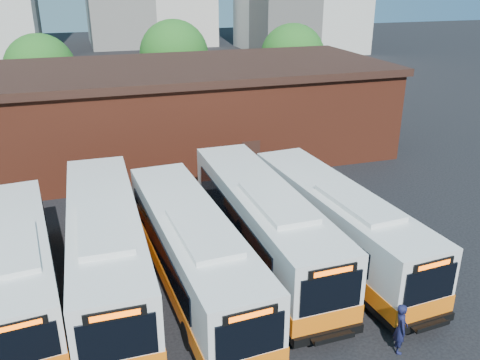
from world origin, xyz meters
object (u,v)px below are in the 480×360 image
object	(u,v)px
bus_midwest	(193,255)
transit_worker	(401,328)
bus_west	(106,250)
bus_east	(336,225)
bus_mideast	(262,226)
bus_farwest	(20,268)

from	to	relation	value
bus_midwest	transit_worker	size ratio (longest dim) A/B	6.91
bus_west	bus_east	size ratio (longest dim) A/B	1.06
bus_mideast	transit_worker	size ratio (longest dim) A/B	7.12
bus_west	bus_east	distance (m)	10.22
bus_farwest	bus_west	bearing A→B (deg)	-6.07
bus_mideast	bus_east	xyz separation A→B (m)	(3.30, -0.80, -0.08)
bus_farwest	bus_west	distance (m)	3.34
bus_farwest	transit_worker	size ratio (longest dim) A/B	6.21
bus_midwest	bus_mideast	xyz separation A→B (m)	(3.56, 1.47, 0.06)
bus_west	transit_worker	world-z (taller)	bus_west
bus_farwest	bus_midwest	bearing A→B (deg)	-17.07
bus_farwest	bus_mideast	distance (m)	10.24
transit_worker	bus_west	bearing A→B (deg)	75.69
bus_west	bus_east	bearing A→B (deg)	-3.02
bus_midwest	transit_worker	world-z (taller)	bus_midwest
bus_west	bus_mideast	world-z (taller)	bus_west
bus_mideast	bus_east	size ratio (longest dim) A/B	1.05
bus_midwest	bus_east	bearing A→B (deg)	1.96
bus_west	bus_farwest	bearing A→B (deg)	-179.55
bus_midwest	bus_mideast	size ratio (longest dim) A/B	0.97
bus_farwest	bus_east	xyz separation A→B (m)	(13.54, -0.64, 0.14)
bus_west	bus_mideast	size ratio (longest dim) A/B	1.01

